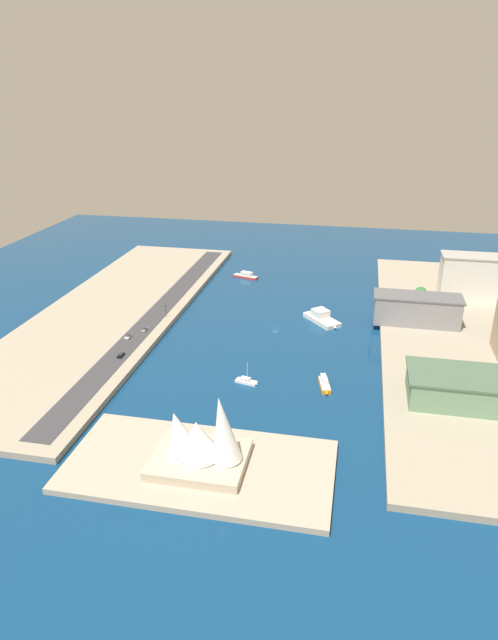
# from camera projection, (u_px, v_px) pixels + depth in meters

# --- Properties ---
(ground_plane) EXTENTS (440.00, 440.00, 0.00)m
(ground_plane) POSITION_uv_depth(u_px,v_px,m) (275.00, 327.00, 271.12)
(ground_plane) COLOR navy
(quay_west) EXTENTS (70.00, 240.00, 2.53)m
(quay_west) POSITION_uv_depth(u_px,v_px,m) (458.00, 339.00, 254.94)
(quay_west) COLOR #9E937F
(quay_west) RESTS_ON ground_plane
(quay_east) EXTENTS (70.00, 240.00, 2.53)m
(quay_east) POSITION_uv_depth(u_px,v_px,m) (113.00, 312.00, 286.32)
(quay_east) COLOR #9E937F
(quay_east) RESTS_ON ground_plane
(peninsula_point) EXTENTS (82.50, 40.76, 2.00)m
(peninsula_point) POSITION_uv_depth(u_px,v_px,m) (200.00, 466.00, 170.18)
(peninsula_point) COLOR #A89E89
(peninsula_point) RESTS_ON ground_plane
(road_strip) EXTENTS (11.10, 228.00, 0.15)m
(road_strip) POSITION_uv_depth(u_px,v_px,m) (157.00, 313.00, 281.35)
(road_strip) COLOR #38383D
(road_strip) RESTS_ON quay_east
(water_taxi_orange) EXTENTS (5.92, 13.23, 3.73)m
(water_taxi_orange) POSITION_uv_depth(u_px,v_px,m) (324.00, 384.00, 216.17)
(water_taxi_orange) COLOR orange
(water_taxi_orange) RESTS_ON ground_plane
(tugboat_red) EXTENTS (16.80, 8.52, 3.80)m
(tugboat_red) POSITION_uv_depth(u_px,v_px,m) (246.00, 275.00, 340.64)
(tugboat_red) COLOR red
(tugboat_red) RESTS_ON ground_plane
(sailboat_small_white) EXTENTS (9.80, 5.12, 9.18)m
(sailboat_small_white) POSITION_uv_depth(u_px,v_px,m) (246.00, 381.00, 219.57)
(sailboat_small_white) COLOR white
(sailboat_small_white) RESTS_ON ground_plane
(ferry_white_commuter) EXTENTS (20.30, 21.70, 6.07)m
(ferry_white_commuter) POSITION_uv_depth(u_px,v_px,m) (322.00, 318.00, 276.62)
(ferry_white_commuter) COLOR silver
(ferry_white_commuter) RESTS_ON ground_plane
(terminal_long_green) EXTENTS (44.52, 23.18, 10.97)m
(terminal_long_green) POSITION_uv_depth(u_px,v_px,m) (469.00, 388.00, 199.95)
(terminal_long_green) COLOR slate
(terminal_long_green) RESTS_ON quay_west
(hotel_broad_white) EXTENTS (33.03, 15.97, 24.20)m
(hotel_broad_white) POSITION_uv_depth(u_px,v_px,m) (471.00, 277.00, 296.27)
(hotel_broad_white) COLOR silver
(hotel_broad_white) RESTS_ON quay_west
(warehouse_low_gray) EXTENTS (41.78, 15.72, 14.20)m
(warehouse_low_gray) POSITION_uv_depth(u_px,v_px,m) (417.00, 309.00, 266.76)
(warehouse_low_gray) COLOR gray
(warehouse_low_gray) RESTS_ON quay_west
(van_white) EXTENTS (2.13, 4.31, 1.52)m
(van_white) POSITION_uv_depth(u_px,v_px,m) (128.00, 336.00, 252.64)
(van_white) COLOR black
(van_white) RESTS_ON road_strip
(suv_black) EXTENTS (1.99, 4.42, 1.58)m
(suv_black) POSITION_uv_depth(u_px,v_px,m) (121.00, 355.00, 235.22)
(suv_black) COLOR black
(suv_black) RESTS_ON road_strip
(sedan_silver) EXTENTS (1.92, 4.28, 1.46)m
(sedan_silver) POSITION_uv_depth(u_px,v_px,m) (145.00, 329.00, 260.02)
(sedan_silver) COLOR black
(sedan_silver) RESTS_ON road_strip
(traffic_light_waterfront) EXTENTS (0.36, 0.36, 6.50)m
(traffic_light_waterfront) POSITION_uv_depth(u_px,v_px,m) (166.00, 309.00, 274.37)
(traffic_light_waterfront) COLOR black
(traffic_light_waterfront) RESTS_ON quay_east
(opera_landmark) EXTENTS (28.96, 23.56, 24.83)m
(opera_landmark) POSITION_uv_depth(u_px,v_px,m) (200.00, 441.00, 166.43)
(opera_landmark) COLOR #BCAD93
(opera_landmark) RESTS_ON peninsula_point
(park_tree_cluster) EXTENTS (20.15, 15.58, 9.20)m
(park_tree_cluster) POSITION_uv_depth(u_px,v_px,m) (434.00, 295.00, 289.14)
(park_tree_cluster) COLOR brown
(park_tree_cluster) RESTS_ON quay_west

